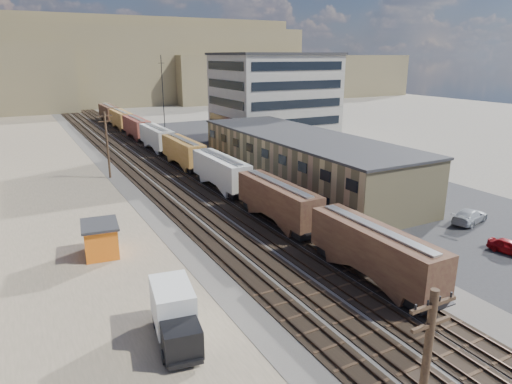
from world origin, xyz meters
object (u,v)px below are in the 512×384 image
freight_train (169,143)px  parked_car_blue (259,148)px  utility_pole_north (107,144)px  parked_car_red (510,247)px  maintenance_shed (101,239)px  parked_car_silver (470,216)px  box_truck (175,315)px

freight_train → parked_car_blue: size_ratio=24.34×
utility_pole_north → parked_car_red: utility_pole_north is taller
freight_train → maintenance_shed: freight_train is taller
parked_car_blue → freight_train: bearing=115.7°
maintenance_shed → parked_car_silver: bearing=-16.1°
parked_car_red → utility_pole_north: bearing=111.3°
parked_car_red → parked_car_silver: bearing=53.2°
parked_car_silver → box_truck: bearing=84.0°
parked_car_silver → parked_car_blue: parked_car_silver is taller
parked_car_silver → parked_car_blue: bearing=-12.3°
utility_pole_north → maintenance_shed: (-6.41, -28.21, -3.72)m
freight_train → maintenance_shed: size_ratio=26.11×
utility_pole_north → box_truck: utility_pole_north is taller
utility_pole_north → box_truck: 44.60m
utility_pole_north → maintenance_shed: utility_pole_north is taller
freight_train → box_truck: 55.88m
parked_car_red → parked_car_blue: 53.04m
freight_train → box_truck: freight_train is taller
parked_car_silver → utility_pole_north: bearing=24.3°
box_truck → maintenance_shed: 16.11m
parked_car_silver → parked_car_blue: 45.78m
box_truck → parked_car_blue: (34.22, 50.93, -1.07)m
parked_car_red → parked_car_silver: 8.18m
parked_car_blue → utility_pole_north: bearing=136.1°
box_truck → parked_car_silver: 36.13m
box_truck → parked_car_red: size_ratio=1.75×
parked_car_red → box_truck: bearing=167.1°
freight_train → utility_pole_north: 15.46m
freight_train → parked_car_silver: bearing=-68.6°
box_truck → parked_car_blue: size_ratio=1.38×
freight_train → utility_pole_north: bearing=-143.7°
parked_car_red → maintenance_shed: bearing=142.6°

